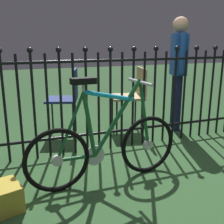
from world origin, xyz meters
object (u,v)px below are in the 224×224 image
chair_navy (68,95)px  display_crate (2,198)px  bicycle (105,145)px  chair_tan (133,92)px  person_visitor (178,65)px

chair_navy → display_crate: bearing=-118.3°
bicycle → chair_tan: bicycle is taller
chair_navy → chair_tan: 0.89m
chair_navy → person_visitor: bearing=-10.3°
chair_tan → person_visitor: size_ratio=0.57×
person_visitor → display_crate: size_ratio=5.84×
person_visitor → display_crate: 2.74m
person_visitor → chair_navy: bearing=169.7°
display_crate → chair_tan: bearing=40.0°
chair_tan → chair_navy: bearing=174.2°
display_crate → person_visitor: bearing=28.7°
person_visitor → display_crate: bearing=-151.3°
chair_navy → chair_tan: (0.89, -0.09, -0.01)m
chair_tan → display_crate: size_ratio=3.30×
bicycle → chair_navy: (-0.04, 1.37, 0.20)m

